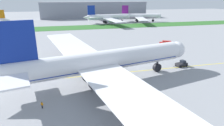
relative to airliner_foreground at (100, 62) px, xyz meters
The scene contains 11 objects.
ground_plane 7.37m from the airliner_foreground, 145.37° to the left, with size 600.00×600.00×0.00m, color gray.
apron_taxi_line 9.26m from the airliner_foreground, 116.53° to the left, with size 280.00×0.36×0.01m, color yellow.
grass_median_strip 108.23m from the airliner_foreground, 91.58° to the left, with size 320.00×24.00×0.10m, color #2D6628.
airliner_foreground is the anchor object (origin of this frame).
pushback_tug 32.12m from the airliner_foreground, 12.16° to the left, with size 6.03×3.28×2.19m.
ground_crew_wingwalker_port 19.16m from the airliner_foreground, 145.88° to the right, with size 0.49×0.47×1.67m.
service_truck_baggage_loader 51.37m from the airliner_foreground, 40.54° to the left, with size 5.87×4.33×3.18m.
service_truck_fuel_bowser 46.02m from the airliner_foreground, 101.55° to the left, with size 5.89×2.84×2.99m.
parked_airliner_far_centre 132.18m from the airliner_foreground, 76.64° to the left, with size 46.27×72.97×16.32m.
parked_airliner_far_right 146.54m from the airliner_foreground, 64.18° to the left, with size 43.08×68.10×15.67m.
terminal_building 183.52m from the airliner_foreground, 81.43° to the left, with size 121.40×20.00×18.00m, color gray.
Camera 1 is at (-6.01, -52.60, 23.85)m, focal length 30.83 mm.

